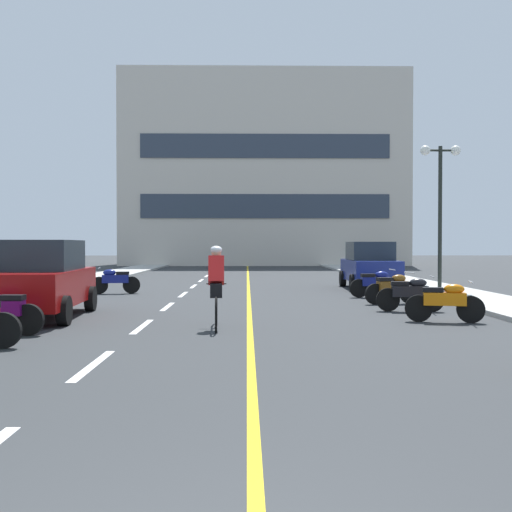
% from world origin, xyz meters
% --- Properties ---
extents(ground_plane, '(140.00, 140.00, 0.00)m').
position_xyz_m(ground_plane, '(0.00, 21.00, 0.00)').
color(ground_plane, '#2D3033').
extents(curb_left, '(2.40, 72.00, 0.12)m').
position_xyz_m(curb_left, '(-7.20, 24.00, 0.06)').
color(curb_left, '#A8A8A3').
rests_on(curb_left, ground).
extents(curb_right, '(2.40, 72.00, 0.12)m').
position_xyz_m(curb_right, '(7.20, 24.00, 0.06)').
color(curb_right, '#A8A8A3').
rests_on(curb_right, ground).
extents(lane_dash_1, '(0.14, 2.20, 0.01)m').
position_xyz_m(lane_dash_1, '(-2.00, 6.00, 0.00)').
color(lane_dash_1, silver).
rests_on(lane_dash_1, ground).
extents(lane_dash_2, '(0.14, 2.20, 0.01)m').
position_xyz_m(lane_dash_2, '(-2.00, 10.00, 0.00)').
color(lane_dash_2, silver).
rests_on(lane_dash_2, ground).
extents(lane_dash_3, '(0.14, 2.20, 0.01)m').
position_xyz_m(lane_dash_3, '(-2.00, 14.00, 0.00)').
color(lane_dash_3, silver).
rests_on(lane_dash_3, ground).
extents(lane_dash_4, '(0.14, 2.20, 0.01)m').
position_xyz_m(lane_dash_4, '(-2.00, 18.00, 0.00)').
color(lane_dash_4, silver).
rests_on(lane_dash_4, ground).
extents(lane_dash_5, '(0.14, 2.20, 0.01)m').
position_xyz_m(lane_dash_5, '(-2.00, 22.00, 0.00)').
color(lane_dash_5, silver).
rests_on(lane_dash_5, ground).
extents(lane_dash_6, '(0.14, 2.20, 0.01)m').
position_xyz_m(lane_dash_6, '(-2.00, 26.00, 0.00)').
color(lane_dash_6, silver).
rests_on(lane_dash_6, ground).
extents(lane_dash_7, '(0.14, 2.20, 0.01)m').
position_xyz_m(lane_dash_7, '(-2.00, 30.00, 0.00)').
color(lane_dash_7, silver).
rests_on(lane_dash_7, ground).
extents(lane_dash_8, '(0.14, 2.20, 0.01)m').
position_xyz_m(lane_dash_8, '(-2.00, 34.00, 0.00)').
color(lane_dash_8, silver).
rests_on(lane_dash_8, ground).
extents(lane_dash_9, '(0.14, 2.20, 0.01)m').
position_xyz_m(lane_dash_9, '(-2.00, 38.00, 0.00)').
color(lane_dash_9, silver).
rests_on(lane_dash_9, ground).
extents(lane_dash_10, '(0.14, 2.20, 0.01)m').
position_xyz_m(lane_dash_10, '(-2.00, 42.00, 0.00)').
color(lane_dash_10, silver).
rests_on(lane_dash_10, ground).
extents(lane_dash_11, '(0.14, 2.20, 0.01)m').
position_xyz_m(lane_dash_11, '(-2.00, 46.00, 0.00)').
color(lane_dash_11, silver).
rests_on(lane_dash_11, ground).
extents(centre_line_yellow, '(0.12, 66.00, 0.01)m').
position_xyz_m(centre_line_yellow, '(0.25, 24.00, 0.00)').
color(centre_line_yellow, gold).
rests_on(centre_line_yellow, ground).
extents(office_building, '(23.55, 8.64, 15.88)m').
position_xyz_m(office_building, '(1.65, 49.26, 7.94)').
color(office_building, beige).
rests_on(office_building, ground).
extents(street_lamp_mid, '(1.46, 0.36, 5.17)m').
position_xyz_m(street_lamp_mid, '(7.17, 18.99, 3.90)').
color(street_lamp_mid, black).
rests_on(street_lamp_mid, curb_right).
extents(parked_car_near, '(2.13, 4.30, 1.82)m').
position_xyz_m(parked_car_near, '(-4.60, 11.49, 0.92)').
color(parked_car_near, black).
rests_on(parked_car_near, ground).
extents(parked_car_mid, '(2.00, 4.24, 1.82)m').
position_xyz_m(parked_car_mid, '(4.94, 20.51, 0.92)').
color(parked_car_mid, black).
rests_on(parked_car_mid, ground).
extents(motorcycle_4, '(1.68, 0.65, 0.92)m').
position_xyz_m(motorcycle_4, '(4.55, 10.54, 0.47)').
color(motorcycle_4, black).
rests_on(motorcycle_4, ground).
extents(motorcycle_5, '(1.70, 0.60, 0.92)m').
position_xyz_m(motorcycle_5, '(4.37, 12.67, 0.47)').
color(motorcycle_5, black).
rests_on(motorcycle_5, ground).
extents(motorcycle_6, '(1.67, 0.69, 0.92)m').
position_xyz_m(motorcycle_6, '(4.40, 14.63, 0.47)').
color(motorcycle_6, black).
rests_on(motorcycle_6, ground).
extents(motorcycle_7, '(1.70, 0.60, 0.92)m').
position_xyz_m(motorcycle_7, '(4.37, 16.75, 0.47)').
color(motorcycle_7, black).
rests_on(motorcycle_7, ground).
extents(motorcycle_8, '(1.70, 0.60, 0.92)m').
position_xyz_m(motorcycle_8, '(-4.40, 18.35, 0.47)').
color(motorcycle_8, black).
rests_on(motorcycle_8, ground).
extents(cyclist_rider, '(0.42, 1.77, 1.71)m').
position_xyz_m(cyclist_rider, '(-0.44, 9.68, 0.89)').
color(cyclist_rider, black).
rests_on(cyclist_rider, ground).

